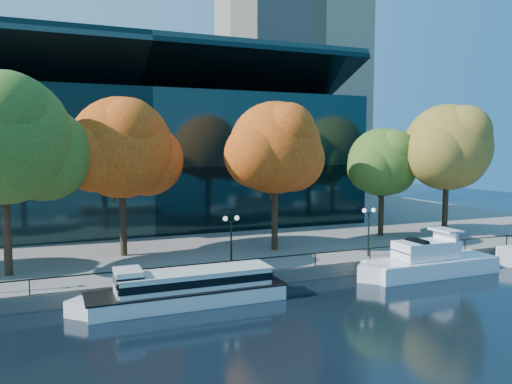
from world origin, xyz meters
name	(u,v)px	position (x,y,z in m)	size (l,w,h in m)	color
ground	(273,298)	(0.00, 0.00, 0.00)	(160.00, 160.00, 0.00)	black
promenade	(162,218)	(0.00, 36.38, 0.50)	(90.00, 67.08, 1.00)	slate
railing	(255,259)	(0.00, 3.25, 1.94)	(88.20, 0.08, 0.99)	black
convention_building	(136,160)	(-4.00, 31.79, 8.51)	(50.00, 24.57, 21.43)	black
office_tower	(290,22)	(28.00, 55.00, 33.02)	(22.50, 22.50, 65.90)	gray
tour_boat	(183,288)	(-5.95, 0.80, 1.12)	(13.88, 3.10, 2.63)	silver
cruiser_near	(426,261)	(13.55, 0.74, 1.11)	(12.29, 3.17, 3.56)	white
tree_1	(6,141)	(-16.35, 8.95, 10.51)	(11.62, 9.53, 14.35)	black
tree_2	(124,150)	(-7.95, 12.44, 9.83)	(10.45, 8.57, 13.19)	black
tree_3	(277,150)	(4.75, 9.80, 9.82)	(10.05, 8.24, 13.02)	black
tree_4	(384,164)	(17.77, 12.17, 8.37)	(8.67, 7.11, 10.99)	black
tree_5	(449,149)	(23.27, 9.02, 9.85)	(10.70, 8.77, 13.31)	black
lamp_1	(231,230)	(-1.39, 4.50, 3.98)	(1.26, 0.36, 4.03)	black
lamp_2	(369,221)	(10.71, 4.50, 3.98)	(1.26, 0.36, 4.03)	black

